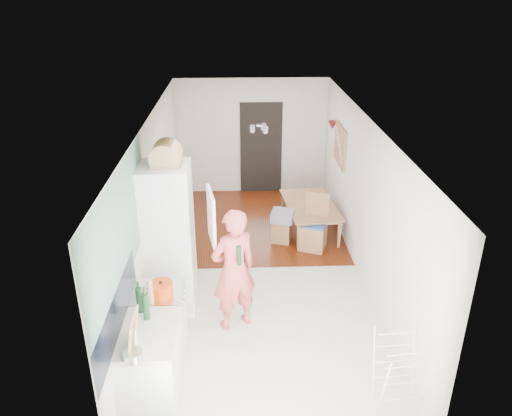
{
  "coord_description": "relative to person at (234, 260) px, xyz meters",
  "views": [
    {
      "loc": [
        -0.31,
        -6.85,
        4.3
      ],
      "look_at": [
        -0.04,
        0.2,
        1.08
      ],
      "focal_mm": 35.0,
      "sensor_mm": 36.0,
      "label": 1
    }
  ],
  "objects": [
    {
      "name": "sage_wall_panel",
      "position": [
        -1.21,
        -0.73,
        0.83
      ],
      "size": [
        0.02,
        3.0,
        1.3
      ],
      "primitive_type": "cube",
      "color": "gray",
      "rests_on": "room_shell"
    },
    {
      "name": "drying_rack",
      "position": [
        1.76,
        -1.53,
        -0.57
      ],
      "size": [
        0.49,
        0.45,
        0.9
      ],
      "primitive_type": null,
      "rotation": [
        0.0,
        0.0,
        0.08
      ],
      "color": "white",
      "rests_on": "floor"
    },
    {
      "name": "pepper_mill_back",
      "position": [
        -0.95,
        -0.75,
        0.01
      ],
      "size": [
        0.07,
        0.07,
        0.23
      ],
      "primitive_type": "cylinder",
      "rotation": [
        0.0,
        0.0,
        0.07
      ],
      "color": "tan",
      "rests_on": "worktop"
    },
    {
      "name": "pinboard",
      "position": [
        1.96,
        3.17,
        0.53
      ],
      "size": [
        0.03,
        0.9,
        0.7
      ],
      "primitive_type": "cube",
      "color": "#D6B675",
      "rests_on": "room_shell"
    },
    {
      "name": "fridge_door",
      "position": [
        -0.28,
        0.19,
        0.53
      ],
      "size": [
        0.14,
        0.56,
        0.7
      ],
      "primitive_type": "cube",
      "rotation": [
        0.0,
        0.0,
        -1.4
      ],
      "color": "white",
      "rests_on": "room_shell"
    },
    {
      "name": "pepper_mill_front",
      "position": [
        -0.97,
        -0.75,
        -0.0
      ],
      "size": [
        0.06,
        0.06,
        0.2
      ],
      "primitive_type": "cylinder",
      "rotation": [
        0.0,
        0.0,
        0.08
      ],
      "color": "tan",
      "rests_on": "worktop"
    },
    {
      "name": "chopping_boards",
      "position": [
        -0.99,
        -1.57,
        0.11
      ],
      "size": [
        0.05,
        0.31,
        0.42
      ],
      "primitive_type": null,
      "rotation": [
        0.0,
        0.0,
        -0.01
      ],
      "color": "tan",
      "rests_on": "worktop"
    },
    {
      "name": "range_cooker",
      "position": [
        -0.92,
        -0.53,
        -0.58
      ],
      "size": [
        0.6,
        0.6,
        0.88
      ],
      "primitive_type": "cube",
      "color": "white",
      "rests_on": "room_shell"
    },
    {
      "name": "wall_sconce",
      "position": [
        1.92,
        3.82,
        0.73
      ],
      "size": [
        0.18,
        0.18,
        0.16
      ],
      "primitive_type": "cone",
      "color": "maroon",
      "rests_on": "room_shell"
    },
    {
      "name": "doorway_recess",
      "position": [
        0.58,
        4.75,
        -0.02
      ],
      "size": [
        0.9,
        0.04,
        2.0
      ],
      "primitive_type": "cube",
      "color": "black",
      "rests_on": "room_shell"
    },
    {
      "name": "fridge_interior",
      "position": [
        -0.58,
        0.49,
        0.53
      ],
      "size": [
        0.02,
        0.52,
        0.66
      ],
      "primitive_type": "cube",
      "color": "white",
      "rests_on": "room_shell"
    },
    {
      "name": "tile_splashback",
      "position": [
        -1.2,
        -1.28,
        0.13
      ],
      "size": [
        0.02,
        1.9,
        0.5
      ],
      "primitive_type": "cube",
      "color": "black",
      "rests_on": "room_shell"
    },
    {
      "name": "wood_floor_overlay",
      "position": [
        0.38,
        3.12,
        -1.02
      ],
      "size": [
        3.2,
        3.3,
        0.01
      ],
      "primitive_type": "cube",
      "color": "#562508",
      "rests_on": "room_shell"
    },
    {
      "name": "pinboard_frame",
      "position": [
        1.95,
        3.17,
        0.53
      ],
      "size": [
        0.0,
        0.94,
        0.74
      ],
      "primitive_type": "cube",
      "color": "#9E7343",
      "rests_on": "room_shell"
    },
    {
      "name": "worktop",
      "position": [
        -0.92,
        -1.28,
        -0.13
      ],
      "size": [
        0.62,
        0.92,
        0.06
      ],
      "primitive_type": "cube",
      "color": "beige",
      "rests_on": "room_shell"
    },
    {
      "name": "red_casserole",
      "position": [
        -0.85,
        -0.62,
        -0.02
      ],
      "size": [
        0.29,
        0.29,
        0.17
      ],
      "primitive_type": "cylinder",
      "rotation": [
        0.0,
        0.0,
        -0.0
      ],
      "color": "red",
      "rests_on": "cooker_top"
    },
    {
      "name": "bottle_c",
      "position": [
        -1.02,
        -1.49,
        -0.0
      ],
      "size": [
        0.09,
        0.09,
        0.2
      ],
      "primitive_type": "cylinder",
      "rotation": [
        0.0,
        0.0,
        -0.15
      ],
      "color": "silver",
      "rests_on": "worktop"
    },
    {
      "name": "steel_pan",
      "position": [
        -0.98,
        -1.71,
        -0.05
      ],
      "size": [
        0.2,
        0.2,
        0.1
      ],
      "primitive_type": "cylinder",
      "rotation": [
        0.0,
        0.0,
        0.07
      ],
      "color": "#B7B7BA",
      "rests_on": "worktop"
    },
    {
      "name": "stool",
      "position": [
        0.85,
        2.37,
        -0.81
      ],
      "size": [
        0.4,
        0.4,
        0.42
      ],
      "primitive_type": null,
      "rotation": [
        0.0,
        0.0,
        -0.28
      ],
      "color": "#9E7343",
      "rests_on": "floor"
    },
    {
      "name": "base_cabinet",
      "position": [
        -0.92,
        -1.28,
        -0.59
      ],
      "size": [
        0.6,
        0.9,
        0.86
      ],
      "primitive_type": "cube",
      "color": "white",
      "rests_on": "room_shell"
    },
    {
      "name": "grey_drape",
      "position": [
        0.86,
        2.37,
        -0.51
      ],
      "size": [
        0.47,
        0.47,
        0.17
      ],
      "primitive_type": "cube",
      "rotation": [
        0.0,
        0.0,
        -0.24
      ],
      "color": "gray",
      "rests_on": "stool"
    },
    {
      "name": "held_bottle",
      "position": [
        0.07,
        -0.13,
        0.14
      ],
      "size": [
        0.06,
        0.06,
        0.27
      ],
      "primitive_type": "cylinder",
      "color": "#173B1B",
      "rests_on": "person"
    },
    {
      "name": "bottle_a",
      "position": [
        -0.95,
        -1.06,
        0.06
      ],
      "size": [
        0.08,
        0.08,
        0.32
      ],
      "primitive_type": "cylinder",
      "rotation": [
        0.0,
        0.0,
        0.09
      ],
      "color": "#173B1B",
      "rests_on": "worktop"
    },
    {
      "name": "dining_chair",
      "position": [
        1.37,
        2.08,
        -0.53
      ],
      "size": [
        0.54,
        0.54,
        0.99
      ],
      "primitive_type": null,
      "rotation": [
        0.0,
        0.0,
        -0.37
      ],
      "color": "#9E7343",
      "rests_on": "floor"
    },
    {
      "name": "bread_bin",
      "position": [
        -0.84,
        0.53,
        1.24
      ],
      "size": [
        0.45,
        0.43,
        0.22
      ],
      "primitive_type": null,
      "rotation": [
        0.0,
        0.0,
        -0.08
      ],
      "color": "tan",
      "rests_on": "fridge_housing"
    },
    {
      "name": "dining_table",
      "position": [
        1.43,
        2.75,
        -0.79
      ],
      "size": [
        0.87,
        1.41,
        0.47
      ],
      "primitive_type": "imported",
      "rotation": [
        0.0,
        0.0,
        1.66
      ],
      "color": "#9E7343",
      "rests_on": "floor"
    },
    {
      "name": "room_shell",
      "position": [
        0.38,
        1.27,
        0.23
      ],
      "size": [
        3.2,
        7.0,
        2.5
      ],
      "primitive_type": null,
      "color": "silver",
      "rests_on": "ground"
    },
    {
      "name": "floor",
      "position": [
        0.38,
        1.27,
        -1.02
      ],
      "size": [
        3.2,
        7.0,
        0.01
      ],
      "primitive_type": "cube",
      "color": "beige",
      "rests_on": "ground"
    },
    {
      "name": "cooker_top",
      "position": [
        -0.92,
        -0.53,
        -0.12
      ],
      "size": [
        0.6,
        0.6,
        0.04
      ],
      "primitive_type": "cube",
      "color": "#B7B7BA",
      "rests_on": "room_shell"
    },
    {
      "name": "fridge_housing",
      "position": [
        -0.89,
        0.49,
        0.05
      ],
      "size": [
        0.66,
        0.66,
        2.15
      ],
      "primitive_type": "cube",
      "color": "white",
      "rests_on": "room_shell"
    },
    {
      "name": "bottle_b",
      "position": [
        -1.04,
        -0.93,
        0.05
      ],
      "size": [
        0.08,
        0.08,
        0.31
      ],
      "primitive_type": "cylinder",
      "rotation": [
        0.0,
        0.0,
        0.18
      ],
      "color": "#173B1B",
      "rests_on": "worktop"
    },
    {
      "name": "person",
      "position": [
        0.0,
        0.0,
        0.0
      ],
      "size": [
        0.89,
        0.77,
        2.04
      ],
      "primitive_type": "imported",
      "rotation": [
        0.0,
        0.0,
        3.61
      ],
      "color": "#DA524F",
      "rests_on": "floor"
    }
  ]
}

